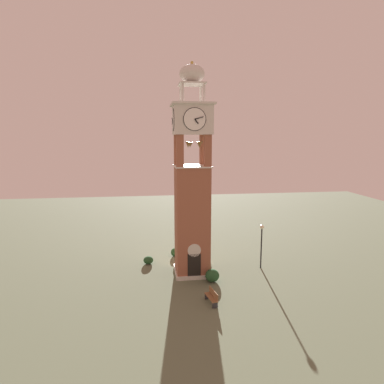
{
  "coord_description": "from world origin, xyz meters",
  "views": [
    {
      "loc": [
        -3.68,
        -27.31,
        11.68
      ],
      "look_at": [
        0.0,
        0.0,
        7.18
      ],
      "focal_mm": 31.16,
      "sensor_mm": 36.0,
      "label": 1
    }
  ],
  "objects_px": {
    "lamp_post": "(262,238)",
    "trash_bin": "(207,254)",
    "clock_tower": "(192,190)",
    "park_bench": "(212,297)"
  },
  "relations": [
    {
      "from": "park_bench",
      "to": "lamp_post",
      "type": "bearing_deg",
      "value": 45.97
    },
    {
      "from": "park_bench",
      "to": "clock_tower",
      "type": "bearing_deg",
      "value": 97.22
    },
    {
      "from": "clock_tower",
      "to": "trash_bin",
      "type": "distance_m",
      "value": 8.08
    },
    {
      "from": "lamp_post",
      "to": "trash_bin",
      "type": "xyz_separation_m",
      "value": [
        -4.32,
        3.25,
        -2.37
      ]
    },
    {
      "from": "lamp_post",
      "to": "trash_bin",
      "type": "height_order",
      "value": "lamp_post"
    },
    {
      "from": "clock_tower",
      "to": "park_bench",
      "type": "xyz_separation_m",
      "value": [
        0.7,
        -5.5,
        -6.87
      ]
    },
    {
      "from": "lamp_post",
      "to": "trash_bin",
      "type": "distance_m",
      "value": 5.9
    },
    {
      "from": "clock_tower",
      "to": "trash_bin",
      "type": "height_order",
      "value": "clock_tower"
    },
    {
      "from": "trash_bin",
      "to": "clock_tower",
      "type": "bearing_deg",
      "value": -119.4
    },
    {
      "from": "clock_tower",
      "to": "trash_bin",
      "type": "bearing_deg",
      "value": 60.6
    }
  ]
}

